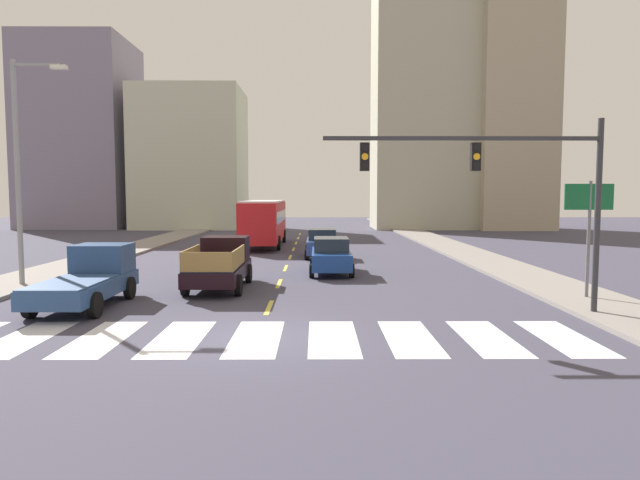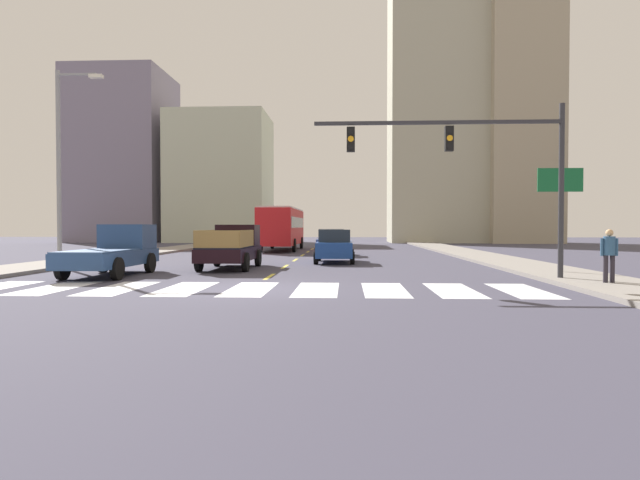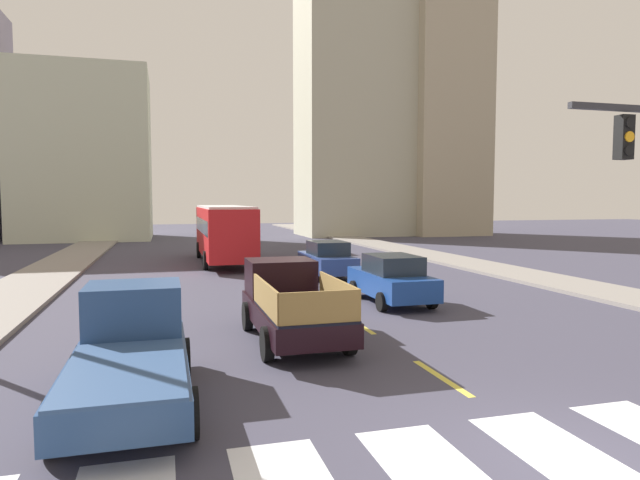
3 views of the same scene
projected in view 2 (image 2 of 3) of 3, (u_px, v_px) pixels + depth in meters
ground_plane at (250, 289)px, 15.93m from camera, size 160.00×160.00×0.00m
sidewalk_right at (477, 255)px, 33.35m from camera, size 3.09×110.00×0.15m
sidewalk_left at (131, 254)px, 34.45m from camera, size 3.09×110.00×0.15m
crosswalk_stripe_1 at (55, 288)px, 16.23m from camera, size 1.27×3.78×0.01m
crosswalk_stripe_2 at (119, 288)px, 16.13m from camera, size 1.27×3.78×0.01m
crosswalk_stripe_3 at (184, 289)px, 16.03m from camera, size 1.27×3.78×0.01m
crosswalk_stripe_4 at (250, 289)px, 15.93m from camera, size 1.27×3.78×0.01m
crosswalk_stripe_5 at (317, 289)px, 15.83m from camera, size 1.27×3.78×0.01m
crosswalk_stripe_6 at (385, 290)px, 15.73m from camera, size 1.27×3.78×0.01m
crosswalk_stripe_7 at (453, 290)px, 15.63m from camera, size 1.27×3.78×0.01m
crosswalk_stripe_8 at (522, 291)px, 15.53m from camera, size 1.27×3.78×0.01m
lane_dash_0 at (269, 277)px, 19.92m from camera, size 0.16×2.40×0.01m
lane_dash_1 at (285, 267)px, 24.92m from camera, size 0.16×2.40×0.01m
lane_dash_2 at (295, 260)px, 29.91m from camera, size 0.16×2.40×0.01m
lane_dash_3 at (303, 255)px, 34.90m from camera, size 0.16×2.40×0.01m
lane_dash_4 at (308, 252)px, 39.89m from camera, size 0.16×2.40×0.01m
lane_dash_5 at (312, 249)px, 44.89m from camera, size 0.16×2.40×0.01m
lane_dash_6 at (316, 247)px, 49.88m from camera, size 0.16×2.40×0.01m
lane_dash_7 at (319, 245)px, 54.87m from camera, size 0.16×2.40×0.01m
pickup_stakebed at (232, 247)px, 24.13m from camera, size 2.18×5.20×1.96m
pickup_dark at (115, 251)px, 20.67m from camera, size 2.18×5.20×1.96m
city_bus at (282, 226)px, 42.09m from camera, size 2.72×10.80×3.32m
sedan_mid at (332, 242)px, 34.64m from camera, size 2.02×4.40×1.72m
sedan_near_left at (335, 246)px, 27.73m from camera, size 2.02×4.40×1.72m
traffic_signal_gantry at (481, 158)px, 18.05m from camera, size 8.41×0.27×6.00m
direction_sign_green at (560, 196)px, 20.35m from camera, size 1.70×0.12×4.20m
streetlight_left at (62, 159)px, 24.41m from camera, size 2.20×0.28×9.00m
pedestrian_waiting at (609, 251)px, 16.36m from camera, size 0.53×0.34×1.64m
tower_tall_centre at (436, 40)px, 63.08m from camera, size 10.91×7.84×47.87m
block_mid_left at (123, 158)px, 67.77m from camera, size 11.37×10.89×21.24m
block_mid_right at (520, 106)px, 61.36m from camera, size 7.90×7.69×31.40m
block_low_left at (221, 179)px, 65.72m from camera, size 11.65×10.01×15.52m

